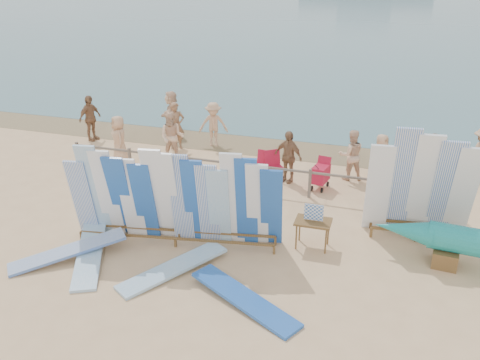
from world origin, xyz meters
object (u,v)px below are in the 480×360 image
(beach_chair_right, at_px, (274,170))
(beachgoer_0, at_px, (119,139))
(beachgoer_10, at_px, (431,158))
(beachgoer_11, at_px, (172,113))
(beachgoer_4, at_px, (288,157))
(beachgoer_6, at_px, (380,157))
(flat_board_b, at_px, (173,272))
(beachgoer_2, at_px, (172,137))
(beachgoer_1, at_px, (176,126))
(beachgoer_8, at_px, (351,155))
(beachgoer_3, at_px, (213,124))
(stroller, at_px, (321,177))
(vendor_table, at_px, (312,233))
(main_surfboard_rack, at_px, (175,201))
(flat_board_d, at_px, (244,303))
(side_surfboard_rack, at_px, (421,189))
(beachgoer_extra_1, at_px, (90,118))
(beach_chair_left, at_px, (263,169))
(flat_board_e, at_px, (69,259))
(flat_board_a, at_px, (90,259))

(beach_chair_right, bearing_deg, beachgoer_0, 145.44)
(beachgoer_10, height_order, beachgoer_0, beachgoer_0)
(beachgoer_11, height_order, beachgoer_4, beachgoer_11)
(beach_chair_right, height_order, beachgoer_6, beachgoer_6)
(flat_board_b, relative_size, beach_chair_right, 3.13)
(beachgoer_2, bearing_deg, beachgoer_1, 98.14)
(beachgoer_8, height_order, beachgoer_3, beachgoer_3)
(stroller, bearing_deg, vendor_table, -73.52)
(main_surfboard_rack, height_order, beachgoer_10, main_surfboard_rack)
(vendor_table, distance_m, beachgoer_6, 5.09)
(beachgoer_11, distance_m, beachgoer_8, 7.94)
(flat_board_d, height_order, beachgoer_8, beachgoer_8)
(side_surfboard_rack, xyz_separation_m, beachgoer_1, (-8.64, 4.36, -0.46))
(flat_board_b, xyz_separation_m, beachgoer_extra_1, (-7.05, 7.61, 0.90))
(flat_board_b, xyz_separation_m, beachgoer_10, (5.59, 7.36, 0.80))
(side_surfboard_rack, distance_m, beachgoer_3, 9.01)
(side_surfboard_rack, distance_m, beach_chair_left, 5.66)
(beachgoer_8, xyz_separation_m, beachgoer_3, (-5.36, 1.74, 0.02))
(vendor_table, relative_size, beachgoer_10, 0.72)
(flat_board_e, relative_size, flat_board_b, 1.00)
(beachgoer_11, relative_size, beachgoer_3, 1.05)
(beach_chair_right, bearing_deg, beachgoer_8, -24.46)
(beachgoer_3, distance_m, beachgoer_extra_1, 4.90)
(flat_board_e, distance_m, flat_board_b, 2.61)
(vendor_table, distance_m, flat_board_e, 5.88)
(main_surfboard_rack, distance_m, side_surfboard_rack, 6.06)
(flat_board_a, xyz_separation_m, beach_chair_left, (2.49, 6.27, 0.24))
(flat_board_a, bearing_deg, beachgoer_3, 64.00)
(flat_board_a, relative_size, beachgoer_1, 1.52)
(flat_board_d, height_order, beachgoer_4, beachgoer_4)
(beachgoer_0, bearing_deg, stroller, 48.26)
(flat_board_e, height_order, stroller, stroller)
(side_surfboard_rack, height_order, beachgoer_6, side_surfboard_rack)
(flat_board_a, distance_m, beachgoer_2, 6.67)
(beach_chair_right, distance_m, beachgoer_3, 3.83)
(beach_chair_left, height_order, beachgoer_extra_1, beachgoer_extra_1)
(main_surfboard_rack, bearing_deg, side_surfboard_rack, 10.66)
(flat_board_d, relative_size, beachgoer_10, 1.68)
(beach_chair_left, xyz_separation_m, beach_chair_right, (0.39, 0.01, 0.01))
(side_surfboard_rack, bearing_deg, beachgoer_6, 101.84)
(flat_board_e, xyz_separation_m, beachgoer_4, (3.86, 6.18, 0.84))
(flat_board_e, xyz_separation_m, beachgoer_extra_1, (-4.45, 7.86, 0.90))
(flat_board_a, xyz_separation_m, beachgoer_3, (-0.11, 8.59, 0.85))
(beachgoer_4, bearing_deg, beachgoer_extra_1, -171.21)
(beach_chair_right, distance_m, beachgoer_10, 4.99)
(flat_board_e, height_order, beachgoer_3, beachgoer_3)
(side_surfboard_rack, xyz_separation_m, beachgoer_10, (0.39, 3.96, -0.55))
(beachgoer_3, bearing_deg, flat_board_b, -94.06)
(stroller, bearing_deg, beachgoer_10, 37.45)
(beachgoer_10, relative_size, beachgoer_0, 0.96)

